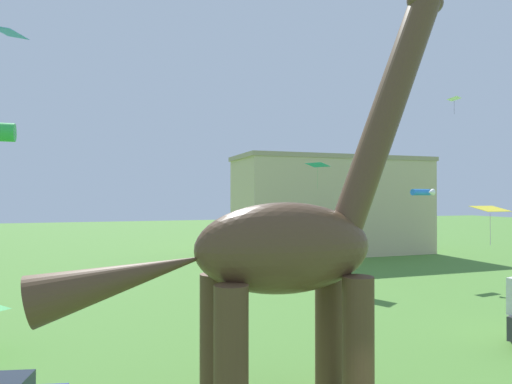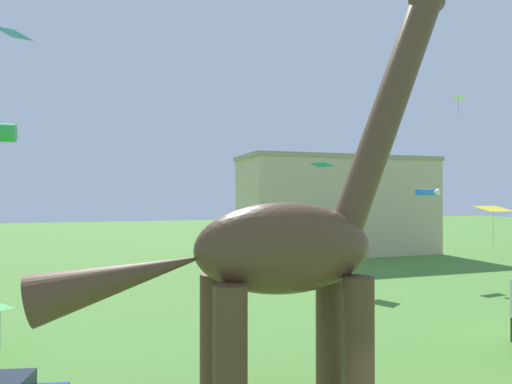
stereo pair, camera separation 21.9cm
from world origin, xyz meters
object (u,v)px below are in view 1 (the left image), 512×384
(dinosaur_sculpture, at_px, (283,248))
(kite_mid_left, at_px, (423,192))
(kite_high_left, at_px, (318,165))
(kite_apex, at_px, (9,32))
(kite_trailing, at_px, (454,99))
(kite_near_low, at_px, (490,209))

(dinosaur_sculpture, bearing_deg, kite_mid_left, 21.84)
(kite_high_left, relative_size, kite_apex, 1.09)
(kite_apex, bearing_deg, kite_high_left, 22.66)
(dinosaur_sculpture, relative_size, kite_apex, 7.28)
(kite_high_left, bearing_deg, kite_apex, -157.34)
(dinosaur_sculpture, relative_size, kite_trailing, 14.07)
(dinosaur_sculpture, xyz_separation_m, kite_high_left, (11.89, 21.21, 4.34))
(dinosaur_sculpture, bearing_deg, kite_near_low, -14.55)
(dinosaur_sculpture, relative_size, kite_near_low, 8.95)
(kite_trailing, height_order, kite_mid_left, kite_trailing)
(kite_mid_left, xyz_separation_m, kite_apex, (-30.46, -6.27, 7.96))
(dinosaur_sculpture, bearing_deg, kite_high_left, 40.66)
(kite_near_low, xyz_separation_m, kite_apex, (-19.61, 11.13, 8.82))
(kite_near_low, height_order, kite_apex, kite_apex)
(kite_mid_left, relative_size, kite_high_left, 0.92)
(dinosaur_sculpture, bearing_deg, kite_trailing, 10.41)
(kite_near_low, height_order, kite_high_left, kite_high_left)
(dinosaur_sculpture, height_order, kite_high_left, dinosaur_sculpture)
(kite_high_left, bearing_deg, kite_trailing, -75.54)
(kite_mid_left, height_order, kite_high_left, kite_high_left)
(kite_apex, bearing_deg, dinosaur_sculpture, -50.21)
(kite_trailing, bearing_deg, kite_apex, 172.77)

